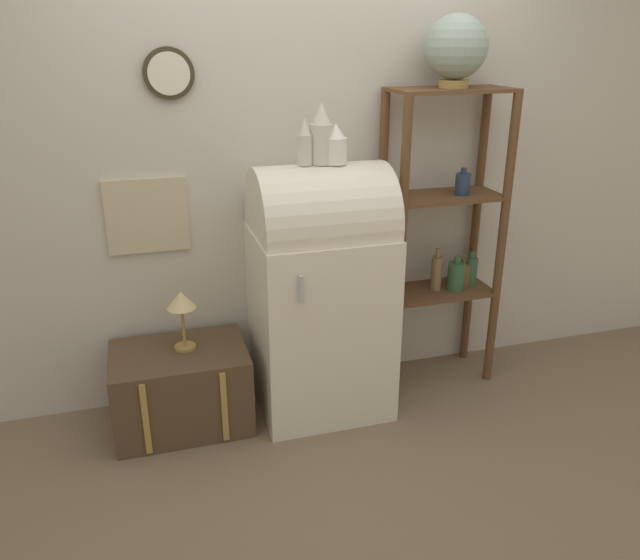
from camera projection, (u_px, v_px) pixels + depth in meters
ground_plane at (334, 426)px, 3.34m from camera, size 12.00×12.00×0.00m
wall_back at (303, 155)px, 3.36m from camera, size 7.00×0.09×2.70m
refrigerator at (321, 288)px, 3.30m from camera, size 0.69×0.63×1.36m
suitcase_trunk at (181, 388)px, 3.29m from camera, size 0.69×0.50×0.43m
shelf_unit at (444, 230)px, 3.52m from camera, size 0.66×0.34×1.70m
globe at (456, 48)px, 3.16m from camera, size 0.32×0.32×0.36m
vase_left at (305, 143)px, 3.00m from camera, size 0.07×0.07×0.23m
vase_center at (321, 135)px, 3.02m from camera, size 0.11×0.11×0.30m
vase_right at (336, 145)px, 3.04m from camera, size 0.11×0.11×0.19m
desk_lamp at (181, 305)px, 3.16m from camera, size 0.15×0.15×0.32m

